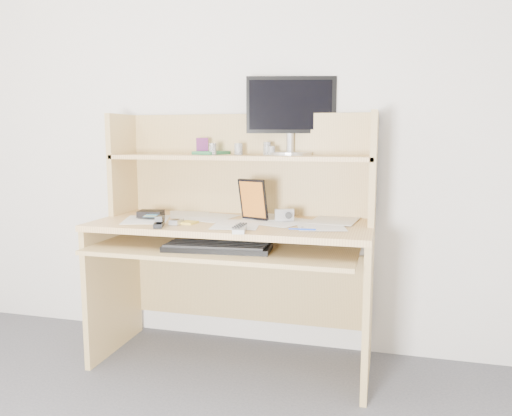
% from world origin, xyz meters
% --- Properties ---
extents(back_wall, '(3.60, 0.04, 2.50)m').
position_xyz_m(back_wall, '(0.00, 1.80, 1.25)').
color(back_wall, silver).
rests_on(back_wall, floor).
extents(desk, '(1.40, 0.70, 1.30)m').
position_xyz_m(desk, '(0.00, 1.56, 0.69)').
color(desk, '#D8B36E').
rests_on(desk, floor).
extents(paper_clutter, '(1.32, 0.54, 0.01)m').
position_xyz_m(paper_clutter, '(0.00, 1.48, 0.75)').
color(paper_clutter, white).
rests_on(paper_clutter, desk).
extents(keyboard, '(0.51, 0.22, 0.03)m').
position_xyz_m(keyboard, '(-0.00, 1.27, 0.67)').
color(keyboard, black).
rests_on(keyboard, desk).
extents(tv_remote, '(0.09, 0.20, 0.02)m').
position_xyz_m(tv_remote, '(0.11, 1.23, 0.77)').
color(tv_remote, '#AFAFA9').
rests_on(tv_remote, paper_clutter).
extents(flip_phone, '(0.05, 0.09, 0.02)m').
position_xyz_m(flip_phone, '(-0.24, 1.34, 0.77)').
color(flip_phone, '#AEADB0').
rests_on(flip_phone, paper_clutter).
extents(stapler, '(0.08, 0.15, 0.04)m').
position_xyz_m(stapler, '(-0.30, 1.27, 0.78)').
color(stapler, black).
rests_on(stapler, paper_clutter).
extents(wallet, '(0.14, 0.12, 0.03)m').
position_xyz_m(wallet, '(-0.46, 1.50, 0.77)').
color(wallet, black).
rests_on(wallet, paper_clutter).
extents(sticky_note_pad, '(0.09, 0.09, 0.01)m').
position_xyz_m(sticky_note_pad, '(-0.19, 1.38, 0.76)').
color(sticky_note_pad, yellow).
rests_on(sticky_note_pad, desk).
extents(digital_camera, '(0.10, 0.07, 0.06)m').
position_xyz_m(digital_camera, '(0.25, 1.55, 0.79)').
color(digital_camera, '#ABABAD').
rests_on(digital_camera, paper_clutter).
extents(game_case, '(0.15, 0.06, 0.21)m').
position_xyz_m(game_case, '(0.10, 1.53, 0.86)').
color(game_case, black).
rests_on(game_case, paper_clutter).
extents(blue_pen, '(0.12, 0.02, 0.01)m').
position_xyz_m(blue_pen, '(0.39, 1.32, 0.76)').
color(blue_pen, blue).
rests_on(blue_pen, paper_clutter).
extents(card_box, '(0.07, 0.04, 0.09)m').
position_xyz_m(card_box, '(-0.23, 1.68, 1.13)').
color(card_box, '#9A2A14').
rests_on(card_box, desk).
extents(shelf_book, '(0.18, 0.21, 0.02)m').
position_xyz_m(shelf_book, '(-0.18, 1.69, 1.09)').
color(shelf_book, '#348250').
rests_on(shelf_book, desk).
extents(chip_stack_a, '(0.06, 0.06, 0.06)m').
position_xyz_m(chip_stack_a, '(-0.02, 1.67, 1.11)').
color(chip_stack_a, black).
rests_on(chip_stack_a, desk).
extents(chip_stack_b, '(0.04, 0.04, 0.06)m').
position_xyz_m(chip_stack_b, '(-0.15, 1.61, 1.11)').
color(chip_stack_b, white).
rests_on(chip_stack_b, desk).
extents(chip_stack_c, '(0.04, 0.04, 0.05)m').
position_xyz_m(chip_stack_c, '(0.16, 1.65, 1.10)').
color(chip_stack_c, black).
rests_on(chip_stack_c, desk).
extents(chip_stack_d, '(0.04, 0.04, 0.07)m').
position_xyz_m(chip_stack_d, '(0.13, 1.68, 1.12)').
color(chip_stack_d, white).
rests_on(chip_stack_d, desk).
extents(monitor, '(0.47, 0.24, 0.41)m').
position_xyz_m(monitor, '(0.25, 1.74, 1.30)').
color(monitor, silver).
rests_on(monitor, desk).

